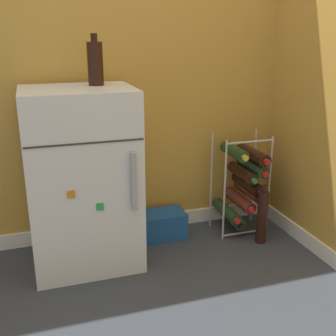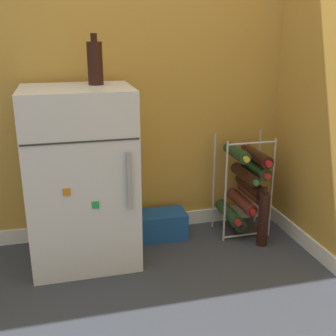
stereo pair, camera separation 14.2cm
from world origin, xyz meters
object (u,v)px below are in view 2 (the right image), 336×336
at_px(soda_box, 162,225).
at_px(loose_bottle_floor, 263,219).
at_px(wine_rack, 245,185).
at_px(mini_fridge, 82,178).
at_px(fridge_top_bottle, 95,63).

height_order(soda_box, loose_bottle_floor, loose_bottle_floor).
height_order(wine_rack, soda_box, wine_rack).
height_order(mini_fridge, wine_rack, mini_fridge).
distance_m(mini_fridge, fridge_top_bottle, 0.60).
distance_m(wine_rack, loose_bottle_floor, 0.25).
bearing_deg(loose_bottle_floor, mini_fridge, 173.70).
relative_size(soda_box, loose_bottle_floor, 0.80).
bearing_deg(soda_box, loose_bottle_floor, -23.97).
bearing_deg(fridge_top_bottle, soda_box, 9.97).
relative_size(wine_rack, soda_box, 2.12).
bearing_deg(mini_fridge, loose_bottle_floor, -6.30).
distance_m(fridge_top_bottle, loose_bottle_floor, 1.28).
relative_size(mini_fridge, loose_bottle_floor, 2.60).
xyz_separation_m(mini_fridge, wine_rack, (0.98, 0.09, -0.16)).
relative_size(mini_fridge, fridge_top_bottle, 3.73).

